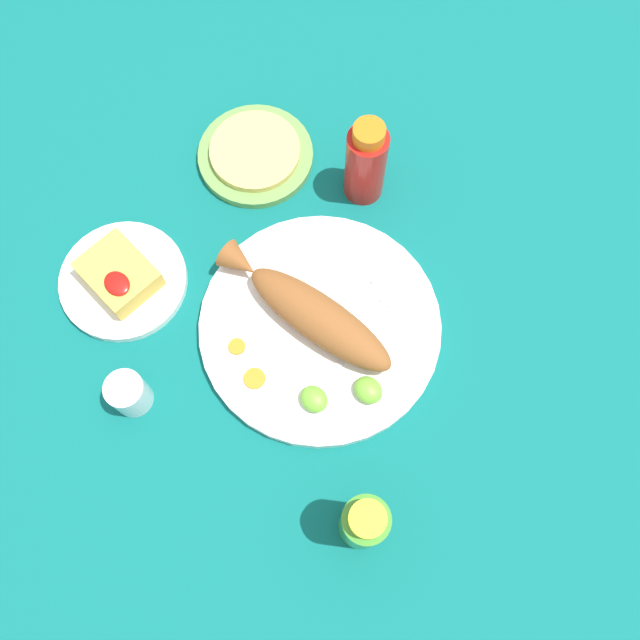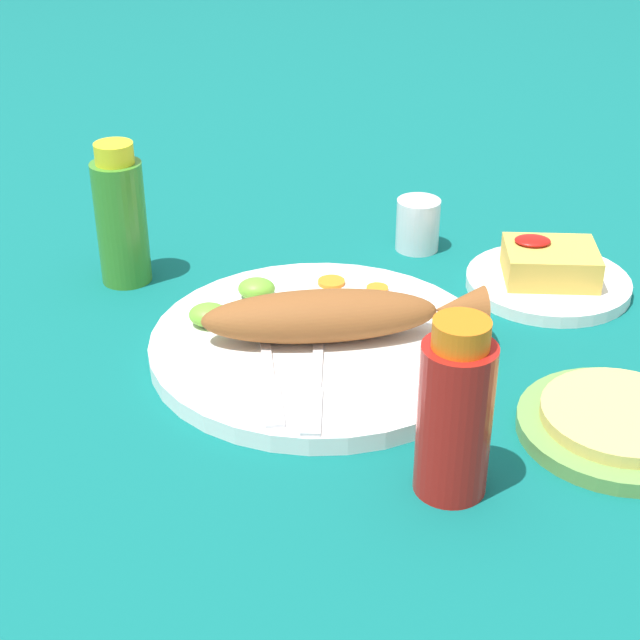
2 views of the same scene
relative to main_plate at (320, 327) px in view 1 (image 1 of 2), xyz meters
The scene contains 16 objects.
ground_plane 0.01m from the main_plate, ahead, with size 4.00×4.00×0.00m, color #0C605B.
main_plate is the anchor object (origin of this frame).
fried_fish 0.04m from the main_plate, behind, with size 0.29×0.10×0.05m.
fork_near 0.09m from the main_plate, 91.06° to the left, with size 0.02×0.19×0.00m.
fork_far 0.09m from the main_plate, 61.01° to the left, with size 0.04×0.18×0.00m.
carrot_slice_near 0.12m from the main_plate, 118.27° to the right, with size 0.02×0.02×0.00m, color orange.
carrot_slice_mid 0.12m from the main_plate, 92.90° to the right, with size 0.03×0.03×0.00m, color orange.
lime_wedge_main 0.11m from the main_plate, 48.26° to the right, with size 0.04×0.03×0.02m, color #6BB233.
lime_wedge_side 0.12m from the main_plate, 10.13° to the right, with size 0.04×0.03×0.02m, color #6BB233.
hot_sauce_bottle_red 0.24m from the main_plate, 119.78° to the left, with size 0.06×0.06×0.15m.
hot_sauce_bottle_green 0.28m from the main_plate, 33.25° to the right, with size 0.06×0.06×0.16m.
salt_cup 0.27m from the main_plate, 112.38° to the right, with size 0.05×0.05×0.06m.
side_plate_fries 0.29m from the main_plate, 148.12° to the right, with size 0.18×0.18×0.01m, color white.
fries_pile 0.29m from the main_plate, 147.98° to the right, with size 0.10×0.08×0.04m.
tortilla_plate 0.29m from the main_plate, 155.47° to the left, with size 0.18×0.18×0.01m, color #6B9E4C.
tortilla_stack 0.29m from the main_plate, 155.47° to the left, with size 0.14×0.14×0.01m, color #E0C666.
Camera 1 is at (0.23, -0.22, 0.95)m, focal length 40.00 mm.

